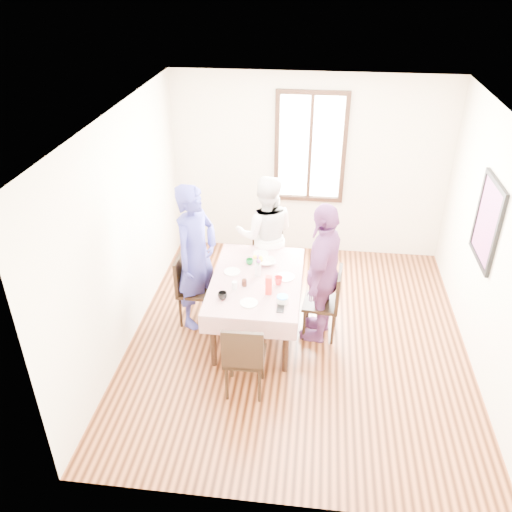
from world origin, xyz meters
name	(u,v)px	position (x,y,z in m)	size (l,w,h in m)	color
ground	(297,338)	(0.00, 0.00, 0.00)	(4.50, 4.50, 0.00)	black
back_wall	(309,167)	(0.00, 2.25, 1.35)	(4.00, 4.00, 0.00)	beige
right_wall	(493,252)	(2.00, 0.00, 1.35)	(4.50, 4.50, 0.00)	beige
window_frame	(310,148)	(0.00, 2.23, 1.65)	(1.02, 0.06, 1.62)	black
window_pane	(310,148)	(0.00, 2.24, 1.65)	(0.90, 0.02, 1.50)	white
art_poster	(488,222)	(1.98, 0.30, 1.55)	(0.04, 0.76, 0.96)	red
dining_table	(257,306)	(-0.51, 0.08, 0.38)	(0.93, 1.46, 0.75)	black
tablecloth	(257,279)	(-0.51, 0.08, 0.76)	(1.05, 1.58, 0.01)	#540510
chair_left	(196,290)	(-1.28, 0.22, 0.46)	(0.42, 0.42, 0.91)	black
chair_right	(321,303)	(0.26, 0.13, 0.46)	(0.42, 0.42, 0.91)	black
chair_far	(265,258)	(-0.51, 1.09, 0.46)	(0.42, 0.42, 0.91)	black
chair_near	(245,356)	(-0.51, -0.92, 0.46)	(0.42, 0.42, 0.91)	black
person_left	(195,257)	(-1.26, 0.22, 0.92)	(0.67, 0.44, 1.84)	navy
person_far	(265,235)	(-0.51, 1.07, 0.83)	(0.80, 0.63, 1.65)	white
person_right	(322,273)	(0.24, 0.13, 0.87)	(1.03, 0.43, 1.75)	#693369
mug_black	(222,296)	(-0.84, -0.37, 0.80)	(0.11, 0.11, 0.08)	black
mug_flag	(278,281)	(-0.25, 0.00, 0.81)	(0.10, 0.10, 0.10)	red
mug_green	(249,261)	(-0.64, 0.41, 0.80)	(0.09, 0.09, 0.07)	#0C7226
serving_bowl	(266,262)	(-0.43, 0.44, 0.79)	(0.22, 0.22, 0.05)	white
juice_carton	(269,285)	(-0.34, -0.20, 0.87)	(0.07, 0.07, 0.22)	red
butter_tub	(282,300)	(-0.18, -0.35, 0.80)	(0.13, 0.13, 0.07)	white
jam_jar	(244,283)	(-0.63, -0.08, 0.80)	(0.06, 0.06, 0.08)	black
drinking_glass	(235,285)	(-0.73, -0.15, 0.81)	(0.06, 0.06, 0.09)	silver
smartphone	(280,308)	(-0.19, -0.48, 0.77)	(0.08, 0.16, 0.01)	black
flower_vase	(258,270)	(-0.51, 0.17, 0.84)	(0.07, 0.07, 0.15)	silver
plate_left	(232,272)	(-0.82, 0.20, 0.77)	(0.20, 0.20, 0.01)	white
plate_right	(286,277)	(-0.17, 0.15, 0.77)	(0.20, 0.20, 0.01)	white
plate_far	(261,254)	(-0.53, 0.66, 0.77)	(0.20, 0.20, 0.01)	white
plate_near	(249,303)	(-0.53, -0.42, 0.77)	(0.20, 0.20, 0.01)	white
butter_lid	(282,297)	(-0.18, -0.35, 0.83)	(0.12, 0.12, 0.01)	blue
flower_bunch	(258,261)	(-0.51, 0.17, 0.96)	(0.09, 0.09, 0.10)	yellow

